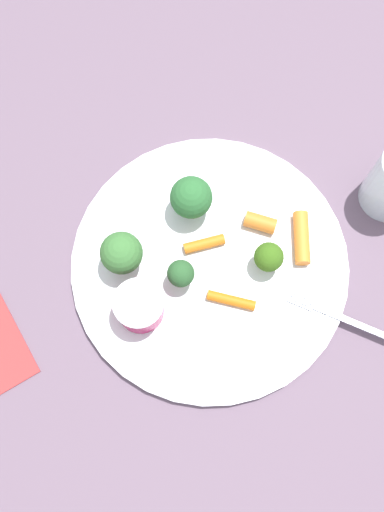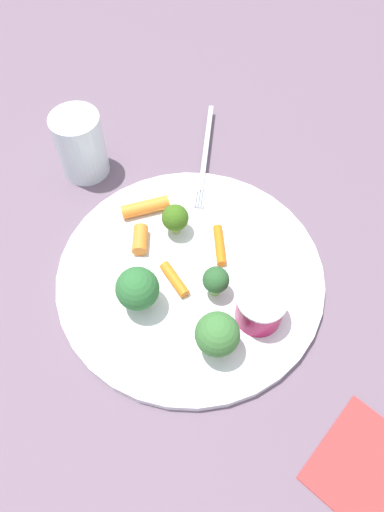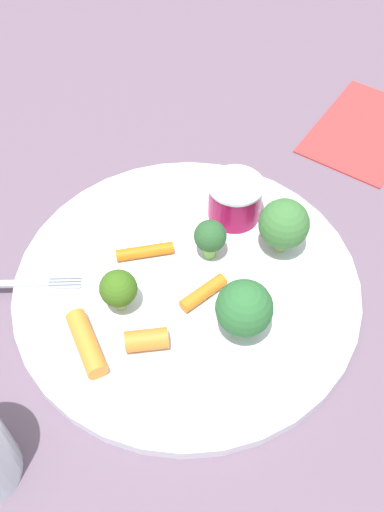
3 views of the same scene
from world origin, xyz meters
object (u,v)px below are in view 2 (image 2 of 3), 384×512
Objects in this scene: drinking_glass at (81,145)px; broccoli_floret_1 at (175,218)px; fork at (205,155)px; carrot_stick_1 at (140,239)px; carrot_stick_2 at (145,207)px; carrot_stick_3 at (175,279)px; sauce_cup at (260,308)px; broccoli_floret_2 at (216,280)px; carrot_stick_0 at (220,245)px; broccoli_floret_0 at (217,334)px; plate at (190,275)px; broccoli_floret_3 at (137,289)px.

broccoli_floret_1 is at bearing 157.56° from drinking_glass.
broccoli_floret_1 is 0.13m from fork.
carrot_stick_2 is (0.01, -0.05, -0.00)m from carrot_stick_1.
carrot_stick_1 reaches higher than fork.
carrot_stick_3 is at bearing 98.83° from fork.
carrot_stick_2 is at bearing -28.36° from sauce_cup.
carrot_stick_1 is at bearing -15.97° from sauce_cup.
carrot_stick_3 is (-0.07, 0.08, -0.00)m from carrot_stick_2.
broccoli_floret_2 reaches higher than carrot_stick_0.
drinking_glass is (0.15, -0.06, 0.01)m from broccoli_floret_1.
carrot_stick_0 is 1.15× the size of carrot_stick_3.
broccoli_floret_2 is at bearing -70.90° from broccoli_floret_0.
broccoli_floret_0 is at bearing 56.71° from sauce_cup.
carrot_stick_0 is (0.04, -0.12, -0.03)m from broccoli_floret_0.
plate is 5.38× the size of broccoli_floret_3.
fork is at bearing -81.17° from carrot_stick_3.
broccoli_floret_1 is 0.71× the size of carrot_stick_2.
sauce_cup is at bearing 164.03° from carrot_stick_1.
broccoli_floret_3 is at bearing 112.68° from carrot_stick_1.
broccoli_floret_3 is 0.23m from drinking_glass.
sauce_cup is 0.10m from carrot_stick_3.
broccoli_floret_0 reaches higher than carrot_stick_2.
broccoli_floret_0 is at bearing 134.52° from carrot_stick_2.
drinking_glass is at bearing -18.15° from carrot_stick_0.
sauce_cup reaches higher than carrot_stick_0.
carrot_stick_0 is 0.09m from carrot_stick_1.
broccoli_floret_0 is at bearing 139.54° from carrot_stick_3.
broccoli_floret_1 is at bearing 161.82° from carrot_stick_2.
carrot_stick_3 is 0.51× the size of drinking_glass.
broccoli_floret_2 is 0.46× the size of drinking_glass.
broccoli_floret_0 is at bearing 142.51° from drinking_glass.
carrot_stick_3 is 0.22m from drinking_glass.
carrot_stick_2 is at bearing -38.16° from plate.
plate is at bearing 103.54° from fork.
plate is 0.11m from carrot_stick_2.
drinking_glass reaches higher than carrot_stick_1.
drinking_glass reaches higher than broccoli_floret_1.
broccoli_floret_0 reaches higher than sauce_cup.
carrot_stick_0 is at bearing -73.77° from broccoli_floret_0.
plate is 0.02m from carrot_stick_3.
broccoli_floret_0 is 0.16m from carrot_stick_1.
sauce_cup is 0.31m from drinking_glass.
carrot_stick_2 is 1.29× the size of carrot_stick_3.
carrot_stick_0 is at bearing -121.01° from broccoli_floret_3.
drinking_glass is (0.28, -0.14, 0.01)m from sauce_cup.
broccoli_floret_0 is 0.96× the size of carrot_stick_2.
broccoli_floret_1 is at bearing -5.74° from carrot_stick_0.
drinking_glass reaches higher than carrot_stick_0.
carrot_stick_1 reaches higher than carrot_stick_0.
broccoli_floret_1 is 0.11m from broccoli_floret_3.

